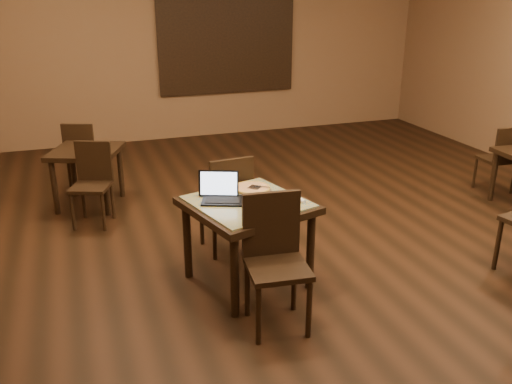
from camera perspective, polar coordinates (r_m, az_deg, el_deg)
name	(u,v)px	position (r m, az deg, el deg)	size (l,w,h in m)	color
ground	(328,264)	(5.14, 7.54, -7.56)	(10.00, 10.00, 0.00)	black
wall_back	(197,47)	(9.31, -6.18, 14.91)	(8.00, 0.02, 3.00)	brown
mural	(227,43)	(9.39, -3.06, 15.35)	(2.34, 0.05, 1.64)	#22517F
tiled_table	(248,212)	(4.53, -0.89, -2.15)	(1.14, 1.14, 0.76)	black
chair_main_near	(275,253)	(4.05, 1.97, -6.43)	(0.48, 0.48, 1.02)	black
chair_main_far	(228,199)	(5.12, -2.96, -0.74)	(0.46, 0.46, 0.98)	black
laptop	(221,193)	(4.51, -3.73, -0.07)	(0.40, 0.37, 0.23)	black
plate	(280,204)	(4.40, 2.56, -1.30)	(0.28, 0.28, 0.02)	white
pizza_slice	(280,203)	(4.40, 2.56, -1.14)	(0.17, 0.17, 0.02)	beige
pizza_pan	(252,189)	(4.74, -0.43, 0.29)	(0.34, 0.34, 0.01)	silver
pizza_whole	(252,188)	(4.73, -0.43, 0.45)	(0.33, 0.33, 0.02)	beige
spatula	(255,187)	(4.72, -0.13, 0.50)	(0.10, 0.25, 0.01)	silver
napkin_roll	(299,199)	(4.50, 4.50, -0.72)	(0.07, 0.17, 0.04)	white
other_table_a_chair_far	(501,156)	(7.34, 24.42, 3.50)	(0.39, 0.39, 0.86)	black
other_table_b	(87,159)	(6.56, -17.41, 3.35)	(0.95, 0.95, 0.69)	black
other_table_b_chair_near	(93,178)	(6.08, -16.83, 1.40)	(0.50, 0.50, 0.89)	black
other_table_b_chair_far	(83,153)	(7.08, -17.79, 3.97)	(0.50, 0.50, 0.89)	black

